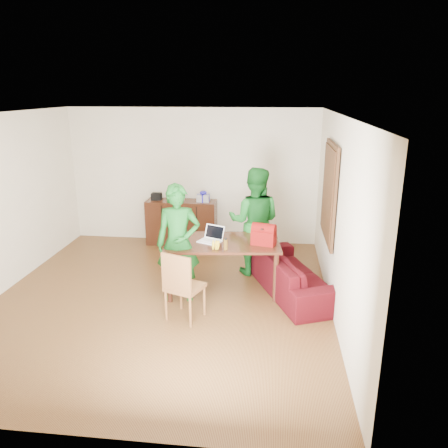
# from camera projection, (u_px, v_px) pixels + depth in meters

# --- Properties ---
(room) EXTENTS (5.20, 5.70, 2.90)m
(room) POSITION_uv_depth(u_px,v_px,m) (161.00, 213.00, 6.31)
(room) COLOR #402110
(room) RESTS_ON ground
(table) EXTENTS (1.82, 1.15, 0.81)m
(table) POSITION_uv_depth(u_px,v_px,m) (223.00, 248.00, 6.68)
(table) COLOR black
(table) RESTS_ON ground
(chair) EXTENTS (0.57, 0.56, 0.99)m
(chair) POSITION_uv_depth(u_px,v_px,m) (185.00, 299.00, 5.95)
(chair) COLOR brown
(chair) RESTS_ON ground
(person_near) EXTENTS (0.69, 0.51, 1.75)m
(person_near) POSITION_uv_depth(u_px,v_px,m) (178.00, 243.00, 6.35)
(person_near) COLOR #125319
(person_near) RESTS_ON ground
(person_far) EXTENTS (0.94, 0.76, 1.83)m
(person_far) POSITION_uv_depth(u_px,v_px,m) (254.00, 222.00, 7.28)
(person_far) COLOR #15611E
(person_far) RESTS_ON ground
(laptop) EXTENTS (0.39, 0.34, 0.23)m
(laptop) POSITION_uv_depth(u_px,v_px,m) (209.00, 239.00, 6.61)
(laptop) COLOR white
(laptop) RESTS_ON table
(bananas) EXTENTS (0.17, 0.14, 0.06)m
(bananas) POSITION_uv_depth(u_px,v_px,m) (216.00, 248.00, 6.29)
(bananas) COLOR gold
(bananas) RESTS_ON table
(bottle) EXTENTS (0.06, 0.06, 0.17)m
(bottle) POSITION_uv_depth(u_px,v_px,m) (226.00, 244.00, 6.28)
(bottle) COLOR #593E14
(bottle) RESTS_ON table
(red_bag) EXTENTS (0.39, 0.28, 0.26)m
(red_bag) POSITION_uv_depth(u_px,v_px,m) (264.00, 236.00, 6.48)
(red_bag) COLOR maroon
(red_bag) RESTS_ON table
(sofa) EXTENTS (1.54, 2.23, 0.61)m
(sofa) POSITION_uv_depth(u_px,v_px,m) (292.00, 272.00, 6.78)
(sofa) COLOR #3A0711
(sofa) RESTS_ON ground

